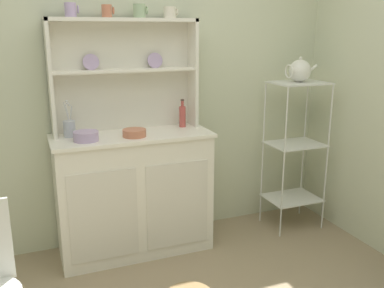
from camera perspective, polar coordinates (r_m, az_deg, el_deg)
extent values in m
cube|color=beige|center=(3.18, -8.48, 8.89)|extent=(3.84, 0.05, 2.50)
cube|color=white|center=(3.12, -7.75, -6.56)|extent=(1.07, 0.42, 0.88)
cube|color=silver|center=(2.90, -11.66, -9.44)|extent=(0.45, 0.01, 0.62)
cube|color=silver|center=(3.01, -1.92, -8.13)|extent=(0.45, 0.01, 0.62)
cube|color=white|center=(2.99, -8.03, 1.10)|extent=(1.10, 0.45, 0.02)
cube|color=silver|center=(3.11, -9.20, 9.10)|extent=(1.03, 0.02, 0.78)
cube|color=white|center=(2.97, -18.43, 8.24)|extent=(0.02, 0.18, 0.78)
cube|color=white|center=(3.18, 0.08, 9.41)|extent=(0.02, 0.18, 0.78)
cube|color=white|center=(3.03, -8.89, 9.69)|extent=(0.99, 0.16, 0.02)
cube|color=white|center=(3.02, -9.15, 16.07)|extent=(1.03, 0.18, 0.02)
cylinder|color=#B79ECC|center=(3.02, -13.34, 10.60)|extent=(0.11, 0.03, 0.11)
cylinder|color=#B79ECC|center=(3.12, -4.97, 11.06)|extent=(0.11, 0.03, 0.11)
cylinder|color=silver|center=(3.30, 12.17, -2.69)|extent=(0.01, 0.01, 1.19)
cylinder|color=silver|center=(3.53, 17.60, -1.90)|extent=(0.01, 0.01, 1.19)
cylinder|color=silver|center=(3.55, 9.43, -1.31)|extent=(0.01, 0.01, 1.19)
cylinder|color=silver|center=(3.76, 14.67, -0.65)|extent=(0.01, 0.01, 1.19)
cube|color=silver|center=(3.41, 14.11, 7.93)|extent=(0.42, 0.33, 0.01)
cube|color=silver|center=(3.50, 13.61, -0.01)|extent=(0.42, 0.33, 0.01)
cube|color=silver|center=(3.65, 13.16, -7.00)|extent=(0.42, 0.33, 0.01)
cylinder|color=#B79ECC|center=(2.97, -15.92, 16.84)|extent=(0.07, 0.07, 0.09)
torus|color=#B79ECC|center=(2.97, -14.99, 16.98)|extent=(0.01, 0.05, 0.05)
cylinder|color=#C67556|center=(3.00, -11.31, 17.01)|extent=(0.07, 0.07, 0.08)
torus|color=#C67556|center=(3.01, -10.46, 17.12)|extent=(0.01, 0.05, 0.05)
cylinder|color=#9EB78E|center=(3.05, -7.04, 17.22)|extent=(0.08, 0.08, 0.09)
torus|color=#9EB78E|center=(3.06, -6.06, 17.32)|extent=(0.01, 0.05, 0.05)
cylinder|color=silver|center=(3.11, -2.98, 17.14)|extent=(0.08, 0.08, 0.08)
torus|color=silver|center=(3.13, -2.05, 17.21)|extent=(0.01, 0.05, 0.05)
cylinder|color=#B79ECC|center=(2.85, -13.97, 1.02)|extent=(0.16, 0.16, 0.06)
cylinder|color=#C67556|center=(2.91, -7.70, 1.48)|extent=(0.16, 0.16, 0.05)
cylinder|color=#B74C47|center=(3.16, -1.28, 3.66)|extent=(0.05, 0.05, 0.15)
cylinder|color=#B74C47|center=(3.15, -1.29, 5.40)|extent=(0.02, 0.02, 0.04)
cylinder|color=#4C382D|center=(3.14, -1.30, 5.89)|extent=(0.03, 0.03, 0.01)
cylinder|color=#B2B7C6|center=(2.98, -16.04, 1.96)|extent=(0.08, 0.08, 0.11)
cylinder|color=silver|center=(2.94, -16.26, 3.52)|extent=(0.04, 0.02, 0.20)
ellipsoid|color=silver|center=(2.92, -16.41, 5.53)|extent=(0.02, 0.01, 0.01)
cylinder|color=silver|center=(2.99, -15.92, 3.37)|extent=(0.03, 0.02, 0.16)
ellipsoid|color=silver|center=(2.97, -16.04, 5.01)|extent=(0.02, 0.01, 0.01)
cylinder|color=silver|center=(2.94, -16.17, 3.38)|extent=(0.03, 0.01, 0.18)
ellipsoid|color=silver|center=(2.93, -16.31, 5.25)|extent=(0.02, 0.01, 0.01)
sphere|color=white|center=(3.40, 14.21, 9.45)|extent=(0.17, 0.17, 0.17)
sphere|color=silver|center=(3.40, 14.31, 11.04)|extent=(0.02, 0.02, 0.02)
cylinder|color=white|center=(3.47, 15.78, 9.65)|extent=(0.09, 0.02, 0.07)
torus|color=white|center=(3.35, 12.84, 9.45)|extent=(0.01, 0.11, 0.11)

